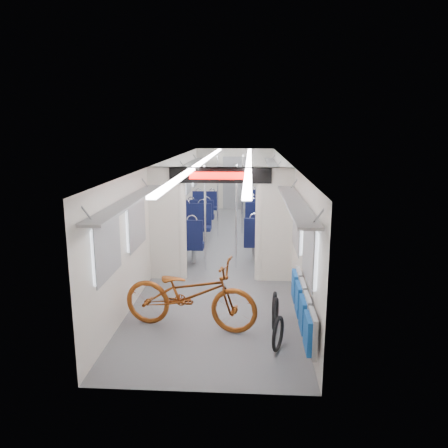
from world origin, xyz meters
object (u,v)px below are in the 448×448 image
at_px(bike_hoop_c, 274,306).
at_px(bicycle, 190,294).
at_px(bike_hoop_b, 275,316).
at_px(stanchion_near_left, 205,219).
at_px(stanchion_far_right, 242,195).
at_px(seat_bay_far_right, 260,207).
at_px(stanchion_near_right, 236,217).
at_px(stanchion_far_left, 218,197).
at_px(seat_bay_near_left, 189,229).
at_px(seat_bay_near_right, 263,228).
at_px(bike_hoop_a, 278,335).
at_px(flip_bench, 303,306).
at_px(seat_bay_far_left, 202,208).

bearing_deg(bike_hoop_c, bicycle, -160.96).
relative_size(bike_hoop_b, stanchion_near_left, 0.23).
distance_m(bike_hoop_c, stanchion_near_left, 2.89).
distance_m(bicycle, stanchion_far_right, 6.34).
bearing_deg(seat_bay_far_right, stanchion_near_right, -97.54).
relative_size(bike_hoop_b, bike_hoop_c, 1.19).
bearing_deg(stanchion_far_left, bike_hoop_b, -77.28).
distance_m(seat_bay_near_left, stanchion_far_right, 2.46).
bearing_deg(bike_hoop_b, stanchion_far_left, 102.72).
bearing_deg(bike_hoop_b, seat_bay_near_right, 90.81).
xyz_separation_m(bike_hoop_a, seat_bay_near_right, (-0.07, 5.22, 0.34)).
xyz_separation_m(bike_hoop_c, stanchion_far_right, (-0.65, 5.82, 0.96)).
bearing_deg(flip_bench, stanchion_near_right, 107.03).
height_order(seat_bay_near_left, seat_bay_near_right, seat_bay_near_left).
relative_size(seat_bay_far_left, stanchion_near_left, 0.83).
distance_m(bike_hoop_a, stanchion_far_left, 6.71).
distance_m(seat_bay_far_right, stanchion_near_right, 4.94).
distance_m(bike_hoop_b, seat_bay_near_right, 4.59).
distance_m(bike_hoop_b, seat_bay_far_left, 7.70).
distance_m(seat_bay_near_right, seat_bay_far_left, 3.43).
xyz_separation_m(seat_bay_near_right, stanchion_near_right, (-0.64, -1.54, 0.58)).
relative_size(bike_hoop_b, seat_bay_near_right, 0.23).
bearing_deg(stanchion_far_right, stanchion_far_left, -149.04).
relative_size(bike_hoop_b, seat_bay_far_left, 0.27).
bearing_deg(bike_hoop_b, stanchion_near_right, 103.13).
xyz_separation_m(bicycle, stanchion_near_left, (-0.05, 2.82, 0.59)).
distance_m(bike_hoop_a, seat_bay_near_right, 5.24).
relative_size(seat_bay_near_left, seat_bay_far_left, 1.20).
distance_m(bike_hoop_a, stanchion_near_right, 3.86).
bearing_deg(flip_bench, bike_hoop_c, 110.99).
relative_size(flip_bench, seat_bay_near_right, 0.93).
height_order(seat_bay_near_right, seat_bay_far_right, seat_bay_near_right).
height_order(seat_bay_near_right, seat_bay_far_left, seat_bay_near_right).
relative_size(seat_bay_far_left, seat_bay_far_right, 0.99).
xyz_separation_m(bike_hoop_a, stanchion_far_right, (-0.64, 6.92, 0.92)).
distance_m(bike_hoop_b, stanchion_near_right, 3.25).
bearing_deg(seat_bay_near_right, seat_bay_near_left, -170.52).
bearing_deg(bicycle, seat_bay_far_right, 1.01).
distance_m(stanchion_near_right, stanchion_far_right, 3.24).
relative_size(seat_bay_near_right, stanchion_near_right, 0.99).
height_order(flip_bench, bike_hoop_c, flip_bench).
bearing_deg(stanchion_far_right, stanchion_near_right, -91.27).
relative_size(bike_hoop_c, stanchion_near_right, 0.19).
bearing_deg(seat_bay_far_right, seat_bay_near_left, -117.26).
bearing_deg(bike_hoop_b, seat_bay_near_left, 114.38).
bearing_deg(stanchion_far_right, bike_hoop_c, -83.65).
relative_size(seat_bay_far_left, stanchion_near_right, 0.83).
relative_size(bike_hoop_c, seat_bay_near_left, 0.19).
bearing_deg(bike_hoop_c, stanchion_far_right, 96.35).
distance_m(seat_bay_near_left, seat_bay_near_right, 1.90).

